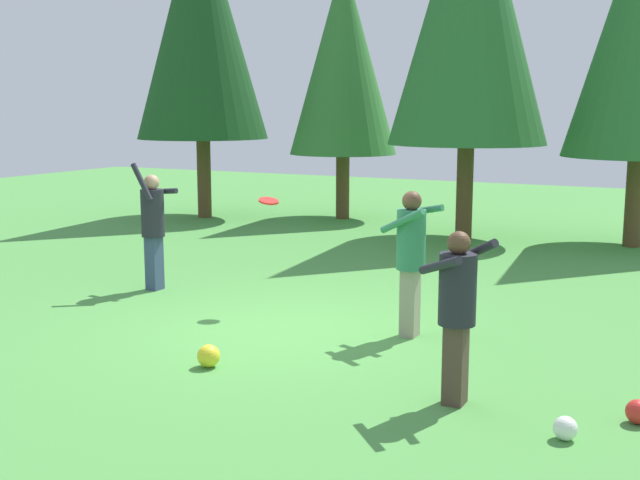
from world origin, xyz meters
name	(u,v)px	position (x,y,z in m)	size (l,w,h in m)	color
ground_plane	(280,329)	(0.00, 0.00, 0.00)	(40.00, 40.00, 0.00)	#4C9342
person_thrower	(153,221)	(-2.72, 1.01, 1.02)	(0.60, 0.52, 1.89)	#38476B
person_catcher	(411,251)	(1.52, 0.43, 1.03)	(0.67, 0.58, 1.73)	gray
person_bystander	(457,303)	(2.67, -1.45, 0.95)	(0.72, 0.70, 1.60)	#4C382D
frisbee	(269,201)	(-0.65, 0.85, 1.45)	(0.37, 0.37, 0.09)	red
ball_red	(638,412)	(4.21, -1.19, 0.11)	(0.21, 0.21, 0.21)	red
ball_yellow	(209,356)	(0.06, -1.61, 0.12)	(0.24, 0.24, 0.24)	yellow
ball_white	(565,428)	(3.72, -1.82, 0.10)	(0.20, 0.20, 0.20)	white
tree_left	(343,58)	(-3.54, 9.23, 3.81)	(2.56, 2.56, 6.11)	brown
tree_center	(470,1)	(0.00, 7.56, 4.73)	(3.17, 3.17, 7.56)	brown
tree_far_left	(200,21)	(-6.66, 7.89, 4.70)	(3.15, 3.15, 7.52)	brown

